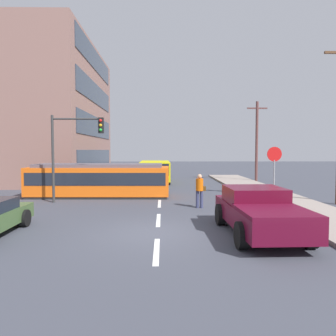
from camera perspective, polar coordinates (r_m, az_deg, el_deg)
name	(u,v)px	position (r m, az deg, el deg)	size (l,w,h in m)	color
ground_plane	(160,194)	(21.07, -1.42, -4.57)	(120.00, 120.00, 0.00)	#3D404B
sidewalk_curb_right	(286,202)	(18.34, 20.34, -5.71)	(3.20, 36.00, 0.14)	gray
lane_stripe_0	(156,251)	(9.32, -2.07, -14.53)	(0.16, 2.40, 0.01)	silver
lane_stripe_1	(158,220)	(13.18, -1.72, -9.24)	(0.16, 2.40, 0.01)	silver
lane_stripe_2	(159,204)	(17.11, -1.54, -6.36)	(0.16, 2.40, 0.01)	silver
lane_stripe_3	(161,186)	(25.65, -1.33, -3.16)	(0.16, 2.40, 0.01)	silver
lane_stripe_4	(161,179)	(31.62, -1.26, -1.96)	(0.16, 2.40, 0.01)	silver
corner_building	(18,114)	(34.65, -25.22, 8.78)	(15.20, 16.95, 12.80)	#886258
streetcar_tram	(100,180)	(19.95, -12.10, -2.06)	(8.48, 2.70, 2.02)	orange
city_bus	(155,170)	(28.03, -2.35, -0.45)	(2.64, 5.87, 1.85)	#CEC30F
pedestrian_crossing	(200,189)	(15.83, 5.67, -3.71)	(0.51, 0.36, 1.67)	#34385A
pickup_truck_parked	(259,211)	(11.23, 15.89, -7.41)	(2.36, 5.04, 1.55)	#510A21
stop_sign	(274,163)	(17.47, 18.42, 0.90)	(0.76, 0.07, 2.88)	gray
traffic_light_mast	(74,141)	(18.02, -16.44, 4.61)	(2.82, 0.33, 4.73)	#333333
utility_pole_mid	(257,140)	(29.87, 15.53, 4.85)	(1.80, 0.24, 7.19)	brown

